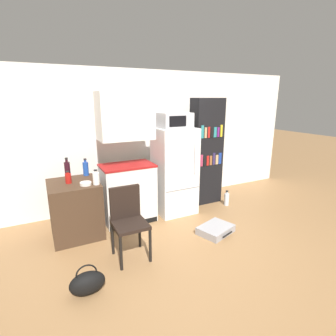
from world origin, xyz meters
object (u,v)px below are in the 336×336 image
object	(u,v)px
bottle_ketchup_red	(68,178)
bottle_milk_white	(96,178)
suitcase_large_flat	(216,230)
water_bottle_front	(227,199)
kitchen_hutch	(127,164)
handbag	(87,283)
bottle_blue_soda	(86,168)
bowl	(86,184)
refrigerator	(175,171)
bottle_wine_dark	(67,169)
microwave	(175,120)
chair	(128,216)
side_table	(75,209)
bookshelf	(206,152)

from	to	relation	value
bottle_ketchup_red	bottle_milk_white	size ratio (longest dim) A/B	0.84
suitcase_large_flat	water_bottle_front	xyz separation A→B (m)	(0.81, 0.76, 0.07)
kitchen_hutch	bottle_ketchup_red	world-z (taller)	kitchen_hutch
bottle_milk_white	handbag	size ratio (longest dim) A/B	0.58
kitchen_hutch	bottle_blue_soda	distance (m)	0.62
bowl	refrigerator	bearing A→B (deg)	10.02
bottle_wine_dark	microwave	bearing A→B (deg)	-6.51
chair	bottle_blue_soda	bearing A→B (deg)	104.53
side_table	chair	xyz separation A→B (m)	(0.51, -0.84, 0.13)
bottle_blue_soda	handbag	xyz separation A→B (m)	(-0.33, -1.59, -0.78)
bottle_milk_white	bookshelf	bearing A→B (deg)	11.80
bookshelf	bottle_wine_dark	size ratio (longest dim) A/B	6.36
water_bottle_front	bottle_milk_white	bearing A→B (deg)	-177.88
water_bottle_front	suitcase_large_flat	bearing A→B (deg)	-137.16
chair	water_bottle_front	world-z (taller)	chair
refrigerator	water_bottle_front	bearing A→B (deg)	-12.31
chair	suitcase_large_flat	distance (m)	1.40
refrigerator	handbag	bearing A→B (deg)	-141.54
kitchen_hutch	bottle_milk_white	world-z (taller)	kitchen_hutch
kitchen_hutch	bottle_blue_soda	size ratio (longest dim) A/B	7.73
bottle_ketchup_red	chair	bearing A→B (deg)	-55.82
bottle_milk_white	handbag	distance (m)	1.38
bottle_blue_soda	water_bottle_front	world-z (taller)	bottle_blue_soda
bowl	chair	bearing A→B (deg)	-60.09
bowl	water_bottle_front	bearing A→B (deg)	1.18
handbag	bottle_blue_soda	bearing A→B (deg)	78.41
bottle_wine_dark	suitcase_large_flat	world-z (taller)	bottle_wine_dark
refrigerator	bottle_milk_white	distance (m)	1.42
bottle_wine_dark	water_bottle_front	size ratio (longest dim) A/B	1.07
bottle_blue_soda	bookshelf	bearing A→B (deg)	-1.71
bowl	bottle_milk_white	bearing A→B (deg)	-14.86
kitchen_hutch	refrigerator	world-z (taller)	kitchen_hutch
bottle_milk_white	bottle_wine_dark	size ratio (longest dim) A/B	0.68
microwave	handbag	distance (m)	2.67
microwave	bowl	distance (m)	1.72
chair	water_bottle_front	size ratio (longest dim) A/B	3.12
refrigerator	microwave	bearing A→B (deg)	-108.18
bottle_ketchup_red	handbag	bearing A→B (deg)	-91.74
bottle_blue_soda	handbag	distance (m)	1.80
bookshelf	bottle_ketchup_red	world-z (taller)	bookshelf
refrigerator	bookshelf	size ratio (longest dim) A/B	0.76
refrigerator	chair	bearing A→B (deg)	-141.50
bottle_ketchup_red	bookshelf	bearing A→B (deg)	5.02
chair	suitcase_large_flat	world-z (taller)	chair
bottle_milk_white	kitchen_hutch	bearing A→B (deg)	31.23
microwave	bottle_blue_soda	xyz separation A→B (m)	(-1.42, 0.20, -0.68)
bookshelf	bottle_wine_dark	world-z (taller)	bookshelf
bookshelf	bottle_ketchup_red	xyz separation A→B (m)	(-2.45, -0.22, -0.10)
kitchen_hutch	chair	distance (m)	1.08
kitchen_hutch	bowl	bearing A→B (deg)	-156.51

